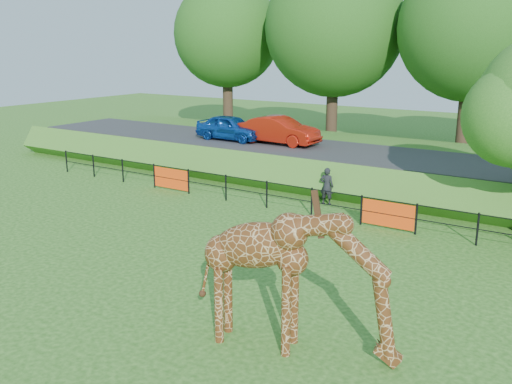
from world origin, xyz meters
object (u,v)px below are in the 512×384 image
(car_red, at_px, (279,130))
(visitor, at_px, (327,186))
(giraffe, at_px, (297,281))
(car_blue, at_px, (231,128))

(car_red, height_order, visitor, car_red)
(giraffe, xyz_separation_m, car_blue, (-12.07, 14.52, 0.50))
(car_blue, distance_m, visitor, 8.60)
(giraffe, bearing_deg, car_red, 109.41)
(giraffe, relative_size, visitor, 2.90)
(giraffe, height_order, car_red, giraffe)
(giraffe, bearing_deg, car_blue, 117.03)
(giraffe, relative_size, car_blue, 1.14)
(visitor, bearing_deg, car_blue, -35.41)
(car_red, bearing_deg, car_blue, 98.09)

